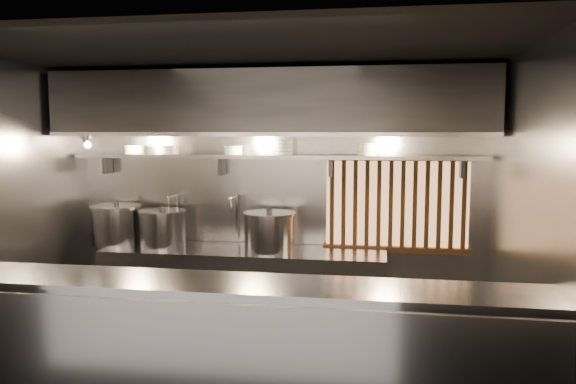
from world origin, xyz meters
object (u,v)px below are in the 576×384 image
(heat_lamp, at_px, (86,139))
(pendant_bulb, at_px, (263,149))
(stock_pot_left, at_px, (117,225))
(stock_pot_right, at_px, (269,232))
(stock_pot_mid, at_px, (163,228))

(heat_lamp, xyz_separation_m, pendant_bulb, (1.80, 0.35, -0.11))
(stock_pot_left, height_order, stock_pot_right, stock_pot_left)
(stock_pot_left, bearing_deg, pendant_bulb, 0.70)
(stock_pot_mid, bearing_deg, heat_lamp, -158.40)
(stock_pot_right, bearing_deg, pendant_bulb, 129.72)
(stock_pot_left, distance_m, stock_pot_right, 1.74)
(pendant_bulb, distance_m, stock_pot_mid, 1.40)
(stock_pot_left, distance_m, stock_pot_mid, 0.55)
(pendant_bulb, relative_size, stock_pot_right, 0.28)
(stock_pot_right, bearing_deg, heat_lamp, -172.69)
(pendant_bulb, height_order, stock_pot_right, pendant_bulb)
(stock_pot_left, relative_size, stock_pot_right, 0.88)
(heat_lamp, distance_m, stock_pot_mid, 1.22)
(pendant_bulb, xyz_separation_m, stock_pot_left, (-1.65, -0.02, -0.84))
(pendant_bulb, bearing_deg, stock_pot_left, -179.30)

